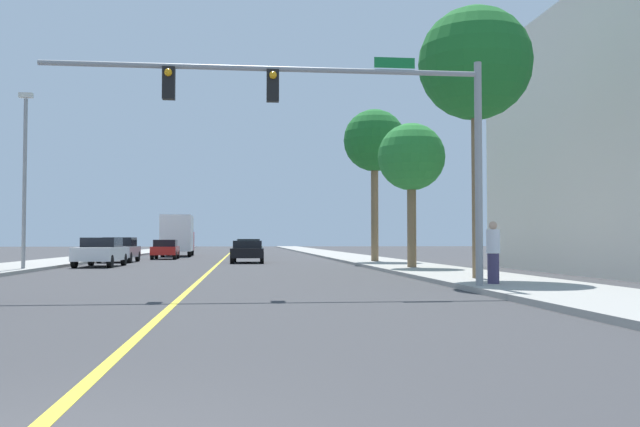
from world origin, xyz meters
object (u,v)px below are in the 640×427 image
palm_far (374,142)px  palm_near (475,65)px  car_white (101,252)px  car_green (248,248)px  pedestrian (493,252)px  traffic_signal_mast (342,113)px  street_lamp (25,170)px  palm_mid (411,158)px  car_silver (119,249)px  car_red (165,249)px  car_black (248,251)px  delivery_truck (178,235)px

palm_far → palm_near: bearing=-90.3°
car_white → car_green: bearing=-111.3°
pedestrian → traffic_signal_mast: bearing=-171.8°
street_lamp → pedestrian: 20.44m
car_white → street_lamp: bearing=71.4°
palm_near → pedestrian: bearing=-99.8°
street_lamp → palm_mid: street_lamp is taller
traffic_signal_mast → palm_mid: (4.87, 12.16, 0.29)m
palm_near → palm_mid: palm_near is taller
palm_near → traffic_signal_mast: bearing=-145.3°
palm_mid → street_lamp: bearing=178.6°
car_silver → car_white: size_ratio=0.92×
palm_far → pedestrian: size_ratio=5.05×
traffic_signal_mast → car_red: size_ratio=2.99×
palm_far → pedestrian: bearing=-91.6°
palm_near → car_silver: palm_near is taller
car_white → palm_mid: bearing=159.8°
palm_far → car_white: (-14.71, -2.86, -6.24)m
palm_near → palm_far: palm_far is taller
car_red → palm_far: bearing=-40.4°
pedestrian → car_black: bearing=106.8°
palm_near → car_black: 22.20m
street_lamp → car_silver: size_ratio=1.89×
palm_mid → delivery_truck: palm_mid is taller
car_black → car_green: (0.07, 12.30, 0.04)m
car_red → car_black: size_ratio=0.87×
car_red → pedestrian: bearing=-69.3°
traffic_signal_mast → car_green: 35.97m
palm_mid → car_black: palm_mid is taller
car_silver → delivery_truck: (2.06, 14.99, 0.98)m
car_red → car_white: 13.60m
car_black → car_white: size_ratio=1.02×
street_lamp → palm_mid: 16.79m
street_lamp → delivery_truck: street_lamp is taller
palm_mid → delivery_truck: bearing=114.9°
traffic_signal_mast → car_silver: size_ratio=2.91×
street_lamp → delivery_truck: 27.82m
traffic_signal_mast → car_green: (-2.29, 35.68, -3.97)m
palm_mid → car_red: (-12.98, 19.46, -4.29)m
street_lamp → car_green: street_lamp is taller
palm_far → car_black: bearing=161.8°
car_red → pedestrian: pedestrian is taller
car_red → car_black: (5.75, -8.24, -0.02)m
car_silver → car_green: 13.22m
palm_far → car_silver: palm_far is taller
street_lamp → car_green: 25.27m
traffic_signal_mast → delivery_truck: 40.92m
car_silver → delivery_truck: delivery_truck is taller
delivery_truck → palm_mid: bearing=-67.1°
car_silver → car_green: bearing=-125.4°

